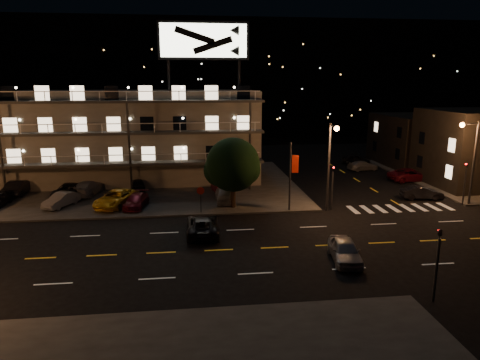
{
  "coord_description": "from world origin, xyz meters",
  "views": [
    {
      "loc": [
        -3.8,
        -28.13,
        11.6
      ],
      "look_at": [
        0.44,
        8.0,
        3.16
      ],
      "focal_mm": 32.0,
      "sensor_mm": 36.0,
      "label": 1
    }
  ],
  "objects": [
    {
      "name": "lot_car_1",
      "position": [
        -15.91,
        11.99,
        0.79
      ],
      "size": [
        2.88,
        4.11,
        1.28
      ],
      "primitive_type": "imported",
      "rotation": [
        0.0,
        0.0,
        -0.44
      ],
      "color": "#98999E",
      "rests_on": "curb_nw"
    },
    {
      "name": "side_car_2",
      "position": [
        18.98,
        25.43,
        0.61
      ],
      "size": [
        4.48,
        2.49,
        1.23
      ],
      "primitive_type": "imported",
      "rotation": [
        0.0,
        0.0,
        1.76
      ],
      "color": "#98999E",
      "rests_on": "ground"
    },
    {
      "name": "motel",
      "position": [
        -9.94,
        23.88,
        5.34
      ],
      "size": [
        28.0,
        13.8,
        18.1
      ],
      "color": "gray",
      "rests_on": "ground"
    },
    {
      "name": "side_car_1",
      "position": [
        22.18,
        18.68,
        0.75
      ],
      "size": [
        5.59,
        2.99,
        1.49
      ],
      "primitive_type": "imported",
      "rotation": [
        0.0,
        0.0,
        1.67
      ],
      "color": "#5D0D1A",
      "rests_on": "ground"
    },
    {
      "name": "curb_ne",
      "position": [
        30.0,
        20.0,
        0.07
      ],
      "size": [
        16.0,
        24.0,
        0.15
      ],
      "primitive_type": "cube",
      "color": "#31312F",
      "rests_on": "ground"
    },
    {
      "name": "road_car_east",
      "position": [
        6.13,
        -2.78,
        0.73
      ],
      "size": [
        2.31,
        4.5,
        1.47
      ],
      "primitive_type": "imported",
      "rotation": [
        0.0,
        0.0,
        -0.14
      ],
      "color": "#98999E",
      "rests_on": "ground"
    },
    {
      "name": "lot_car_3",
      "position": [
        -8.92,
        10.92,
        0.76
      ],
      "size": [
        2.33,
        4.4,
        1.22
      ],
      "primitive_type": "imported",
      "rotation": [
        0.0,
        0.0,
        -0.15
      ],
      "color": "#5D0D1A",
      "rests_on": "curb_nw"
    },
    {
      "name": "lot_car_2",
      "position": [
        -10.83,
        11.51,
        0.89
      ],
      "size": [
        4.19,
        5.87,
        1.49
      ],
      "primitive_type": "imported",
      "rotation": [
        0.0,
        0.0,
        -0.36
      ],
      "color": "gold",
      "rests_on": "curb_nw"
    },
    {
      "name": "lot_car_7",
      "position": [
        -14.41,
        16.06,
        0.88
      ],
      "size": [
        2.89,
        5.29,
        1.45
      ],
      "primitive_type": "imported",
      "rotation": [
        0.0,
        0.0,
        2.96
      ],
      "color": "#98999E",
      "rests_on": "curb_nw"
    },
    {
      "name": "streetlight_ne",
      "position": [
        22.14,
        8.3,
        4.96
      ],
      "size": [
        1.92,
        0.44,
        8.0
      ],
      "color": "#2D2D30",
      "rests_on": "ground"
    },
    {
      "name": "lot_car_9",
      "position": [
        -0.83,
        15.53,
        0.76
      ],
      "size": [
        1.8,
        3.87,
        1.23
      ],
      "primitive_type": "imported",
      "rotation": [
        0.0,
        0.0,
        3.28
      ],
      "color": "#5D0D1A",
      "rests_on": "curb_nw"
    },
    {
      "name": "hill_backdrop",
      "position": [
        -5.94,
        68.78,
        11.55
      ],
      "size": [
        120.0,
        25.0,
        24.0
      ],
      "color": "black",
      "rests_on": "ground"
    },
    {
      "name": "side_car_3",
      "position": [
        19.67,
        29.59,
        0.69
      ],
      "size": [
        4.34,
        2.84,
        1.37
      ],
      "primitive_type": "imported",
      "rotation": [
        0.0,
        0.0,
        1.24
      ],
      "color": "black",
      "rests_on": "ground"
    },
    {
      "name": "side_car_0",
      "position": [
        19.19,
        10.94,
        0.67
      ],
      "size": [
        4.21,
        2.01,
        1.33
      ],
      "primitive_type": "imported",
      "rotation": [
        0.0,
        0.0,
        1.42
      ],
      "color": "black",
      "rests_on": "ground"
    },
    {
      "name": "road_car_west",
      "position": [
        -3.02,
        3.45,
        0.72
      ],
      "size": [
        2.46,
        5.22,
        1.44
      ],
      "primitive_type": "imported",
      "rotation": [
        0.0,
        0.0,
        3.13
      ],
      "color": "black",
      "rests_on": "ground"
    },
    {
      "name": "side_bldg_back",
      "position": [
        29.99,
        28.0,
        3.5
      ],
      "size": [
        14.06,
        12.0,
        7.0
      ],
      "color": "black",
      "rests_on": "ground"
    },
    {
      "name": "tree",
      "position": [
        -0.02,
        9.96,
        4.01
      ],
      "size": [
        5.16,
        4.96,
        6.49
      ],
      "color": "black",
      "rests_on": "curb_nw"
    },
    {
      "name": "curb_nw",
      "position": [
        -14.0,
        20.0,
        0.07
      ],
      "size": [
        44.0,
        24.0,
        0.15
      ],
      "primitive_type": "cube",
      "color": "#31312F",
      "rests_on": "ground"
    },
    {
      "name": "streetlight_nc",
      "position": [
        8.5,
        7.94,
        4.96
      ],
      "size": [
        0.44,
        1.92,
        8.0
      ],
      "color": "#2D2D30",
      "rests_on": "ground"
    },
    {
      "name": "signal_ne",
      "position": [
        22.0,
        8.5,
        2.57
      ],
      "size": [
        0.27,
        0.2,
        4.6
      ],
      "color": "#2D2D30",
      "rests_on": "ground"
    },
    {
      "name": "banner_north",
      "position": [
        5.09,
        8.4,
        3.43
      ],
      "size": [
        0.83,
        0.16,
        6.4
      ],
      "color": "#2D2D30",
      "rests_on": "ground"
    },
    {
      "name": "lot_car_4",
      "position": [
        -0.65,
        11.75,
        0.84
      ],
      "size": [
        1.64,
        4.06,
        1.38
      ],
      "primitive_type": "imported",
      "rotation": [
        0.0,
        0.0,
        -0.0
      ],
      "color": "#98999E",
      "rests_on": "curb_nw"
    },
    {
      "name": "signal_nw",
      "position": [
        9.0,
        8.5,
        2.57
      ],
      "size": [
        0.2,
        0.27,
        4.6
      ],
      "color": "#2D2D30",
      "rests_on": "ground"
    },
    {
      "name": "lot_car_5",
      "position": [
        -21.53,
        17.21,
        0.9
      ],
      "size": [
        1.74,
        4.58,
        1.49
      ],
      "primitive_type": "imported",
      "rotation": [
        0.0,
        0.0,
        3.11
      ],
      "color": "black",
      "rests_on": "curb_nw"
    },
    {
      "name": "lot_car_6",
      "position": [
        -15.84,
        15.45,
        0.89
      ],
      "size": [
        3.04,
        5.56,
        1.48
      ],
      "primitive_type": "imported",
      "rotation": [
        0.0,
        0.0,
        3.03
      ],
      "color": "black",
      "rests_on": "curb_nw"
    },
    {
      "name": "ground",
      "position": [
        0.0,
        0.0,
        0.0
      ],
      "size": [
        140.0,
        140.0,
        0.0
      ],
      "primitive_type": "plane",
      "color": "black",
      "rests_on": "ground"
    },
    {
      "name": "lot_car_8",
      "position": [
        -9.51,
        17.5,
        0.77
      ],
      "size": [
        2.03,
        3.83,
        1.24
      ],
      "primitive_type": "imported",
      "rotation": [
        0.0,
        0.0,
        3.3
      ],
      "color": "black",
      "rests_on": "curb_nw"
    },
    {
      "name": "stop_sign",
      "position": [
        -3.0,
        8.57,
        1.71
      ],
      "size": [
        0.91,
        0.11,
        2.61
      ],
      "color": "#2D2D30",
      "rests_on": "ground"
    },
    {
      "name": "signal_sw",
      "position": [
        9.0,
        -8.5,
        2.57
      ],
      "size": [
        0.2,
        0.27,
        4.6
      ],
      "color": "#2D2D30",
      "rests_on": "ground"
    }
  ]
}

